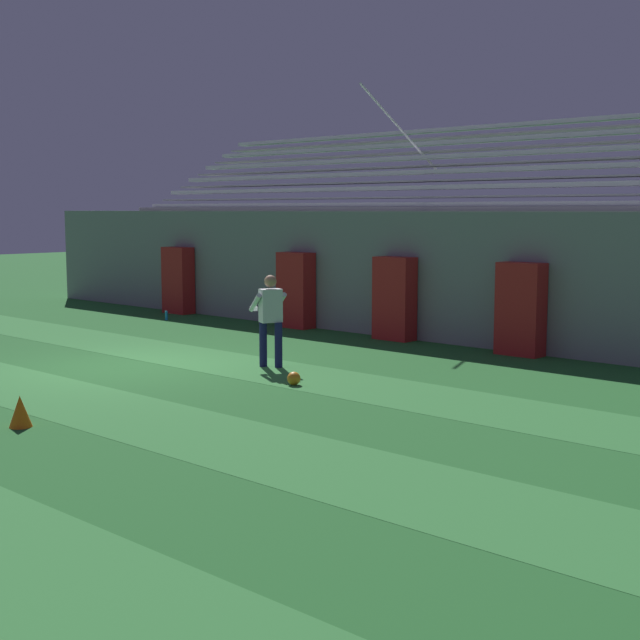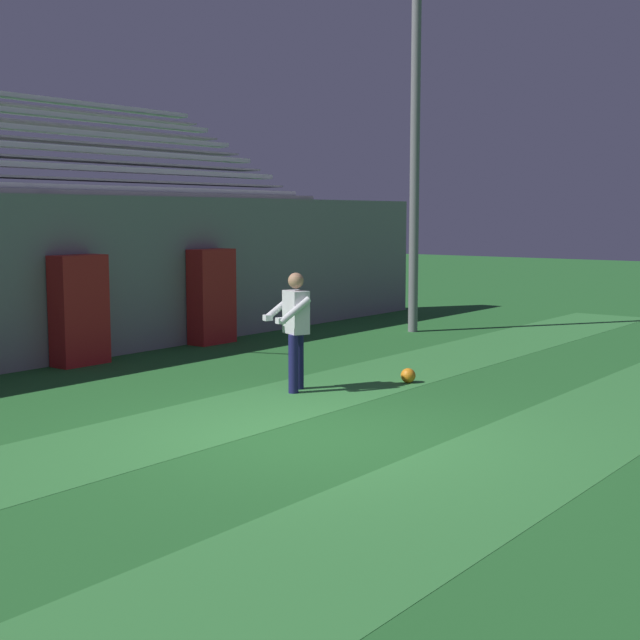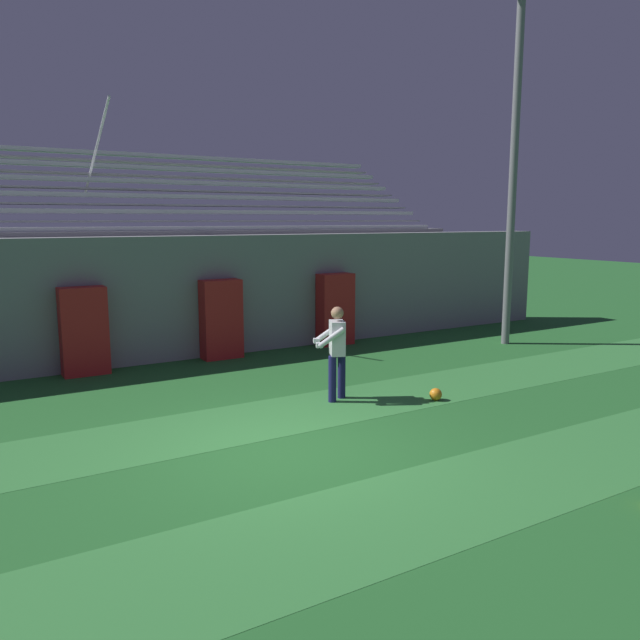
{
  "view_description": "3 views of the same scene",
  "coord_description": "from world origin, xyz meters",
  "px_view_note": "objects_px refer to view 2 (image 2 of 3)",
  "views": [
    {
      "loc": [
        13.33,
        -9.4,
        2.83
      ],
      "look_at": [
        3.7,
        1.13,
        1.06
      ],
      "focal_mm": 50.0,
      "sensor_mm": 36.0,
      "label": 1
    },
    {
      "loc": [
        -7.64,
        -6.02,
        2.48
      ],
      "look_at": [
        3.35,
        2.38,
        0.83
      ],
      "focal_mm": 50.0,
      "sensor_mm": 36.0,
      "label": 2
    },
    {
      "loc": [
        -3.83,
        -7.27,
        3.17
      ],
      "look_at": [
        1.63,
        1.79,
        1.46
      ],
      "focal_mm": 35.0,
      "sensor_mm": 36.0,
      "label": 3
    }
  ],
  "objects_px": {
    "goalkeeper": "(295,324)",
    "soccer_ball": "(408,376)",
    "padding_pillar_gate_right": "(79,310)",
    "padding_pillar_far_right": "(212,296)",
    "floodlight_pole": "(416,61)"
  },
  "relations": [
    {
      "from": "floodlight_pole",
      "to": "goalkeeper",
      "type": "distance_m",
      "value": 8.23
    },
    {
      "from": "padding_pillar_gate_right",
      "to": "padding_pillar_far_right",
      "type": "relative_size",
      "value": 1.0
    },
    {
      "from": "padding_pillar_gate_right",
      "to": "padding_pillar_far_right",
      "type": "distance_m",
      "value": 3.1
    },
    {
      "from": "padding_pillar_far_right",
      "to": "goalkeeper",
      "type": "bearing_deg",
      "value": -122.3
    },
    {
      "from": "soccer_ball",
      "to": "padding_pillar_gate_right",
      "type": "bearing_deg",
      "value": 110.54
    },
    {
      "from": "padding_pillar_gate_right",
      "to": "padding_pillar_far_right",
      "type": "height_order",
      "value": "same"
    },
    {
      "from": "goalkeeper",
      "to": "padding_pillar_gate_right",
      "type": "bearing_deg",
      "value": 95.88
    },
    {
      "from": "padding_pillar_far_right",
      "to": "goalkeeper",
      "type": "height_order",
      "value": "padding_pillar_far_right"
    },
    {
      "from": "padding_pillar_gate_right",
      "to": "soccer_ball",
      "type": "bearing_deg",
      "value": -69.46
    },
    {
      "from": "padding_pillar_far_right",
      "to": "floodlight_pole",
      "type": "bearing_deg",
      "value": -29.56
    },
    {
      "from": "soccer_ball",
      "to": "goalkeeper",
      "type": "bearing_deg",
      "value": 147.94
    },
    {
      "from": "goalkeeper",
      "to": "soccer_ball",
      "type": "distance_m",
      "value": 1.96
    },
    {
      "from": "padding_pillar_gate_right",
      "to": "floodlight_pole",
      "type": "relative_size",
      "value": 0.2
    },
    {
      "from": "goalkeeper",
      "to": "floodlight_pole",
      "type": "bearing_deg",
      "value": 17.49
    },
    {
      "from": "goalkeeper",
      "to": "soccer_ball",
      "type": "xyz_separation_m",
      "value": [
        1.49,
        -0.94,
        -0.84
      ]
    }
  ]
}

